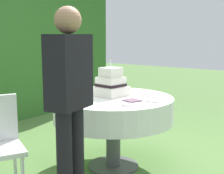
{
  "coord_description": "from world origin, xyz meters",
  "views": [
    {
      "loc": [
        -2.63,
        -1.97,
        1.4
      ],
      "look_at": [
        0.02,
        0.03,
        0.86
      ],
      "focal_mm": 51.9,
      "sensor_mm": 36.0,
      "label": 1
    }
  ],
  "objects_px": {
    "serving_plate_near": "(145,92)",
    "serving_plate_right": "(154,101)",
    "serving_plate_far": "(153,96)",
    "napkin_stack": "(132,100)",
    "cake_table": "(113,110)",
    "standing_person": "(69,98)",
    "serving_plate_left": "(128,105)",
    "wedding_cake": "(111,84)"
  },
  "relations": [
    {
      "from": "serving_plate_far",
      "to": "serving_plate_left",
      "type": "height_order",
      "value": "same"
    },
    {
      "from": "wedding_cake",
      "to": "serving_plate_left",
      "type": "height_order",
      "value": "wedding_cake"
    },
    {
      "from": "serving_plate_right",
      "to": "napkin_stack",
      "type": "height_order",
      "value": "same"
    },
    {
      "from": "serving_plate_far",
      "to": "serving_plate_left",
      "type": "bearing_deg",
      "value": -175.66
    },
    {
      "from": "napkin_stack",
      "to": "standing_person",
      "type": "distance_m",
      "value": 0.89
    },
    {
      "from": "cake_table",
      "to": "standing_person",
      "type": "relative_size",
      "value": 0.78
    },
    {
      "from": "serving_plate_far",
      "to": "standing_person",
      "type": "bearing_deg",
      "value": 178.84
    },
    {
      "from": "serving_plate_far",
      "to": "napkin_stack",
      "type": "bearing_deg",
      "value": 172.75
    },
    {
      "from": "cake_table",
      "to": "serving_plate_left",
      "type": "bearing_deg",
      "value": -124.17
    },
    {
      "from": "serving_plate_near",
      "to": "serving_plate_far",
      "type": "relative_size",
      "value": 0.81
    },
    {
      "from": "serving_plate_left",
      "to": "standing_person",
      "type": "distance_m",
      "value": 0.71
    },
    {
      "from": "cake_table",
      "to": "serving_plate_right",
      "type": "height_order",
      "value": "serving_plate_right"
    },
    {
      "from": "wedding_cake",
      "to": "serving_plate_far",
      "type": "height_order",
      "value": "wedding_cake"
    },
    {
      "from": "serving_plate_right",
      "to": "cake_table",
      "type": "bearing_deg",
      "value": 98.98
    },
    {
      "from": "standing_person",
      "to": "serving_plate_right",
      "type": "bearing_deg",
      "value": -9.13
    },
    {
      "from": "serving_plate_far",
      "to": "serving_plate_right",
      "type": "height_order",
      "value": "same"
    },
    {
      "from": "serving_plate_far",
      "to": "serving_plate_left",
      "type": "relative_size",
      "value": 1.21
    },
    {
      "from": "cake_table",
      "to": "wedding_cake",
      "type": "relative_size",
      "value": 3.15
    },
    {
      "from": "wedding_cake",
      "to": "serving_plate_near",
      "type": "height_order",
      "value": "wedding_cake"
    },
    {
      "from": "serving_plate_near",
      "to": "serving_plate_right",
      "type": "height_order",
      "value": "same"
    },
    {
      "from": "serving_plate_far",
      "to": "serving_plate_right",
      "type": "distance_m",
      "value": 0.25
    },
    {
      "from": "serving_plate_near",
      "to": "standing_person",
      "type": "distance_m",
      "value": 1.37
    },
    {
      "from": "serving_plate_left",
      "to": "napkin_stack",
      "type": "bearing_deg",
      "value": 23.52
    },
    {
      "from": "wedding_cake",
      "to": "serving_plate_near",
      "type": "distance_m",
      "value": 0.44
    },
    {
      "from": "wedding_cake",
      "to": "serving_plate_far",
      "type": "xyz_separation_m",
      "value": [
        0.23,
        -0.38,
        -0.11
      ]
    },
    {
      "from": "cake_table",
      "to": "standing_person",
      "type": "xyz_separation_m",
      "value": [
        -0.92,
        -0.28,
        0.3
      ]
    },
    {
      "from": "serving_plate_far",
      "to": "standing_person",
      "type": "height_order",
      "value": "standing_person"
    },
    {
      "from": "serving_plate_near",
      "to": "serving_plate_far",
      "type": "height_order",
      "value": "same"
    },
    {
      "from": "cake_table",
      "to": "serving_plate_left",
      "type": "distance_m",
      "value": 0.44
    },
    {
      "from": "serving_plate_far",
      "to": "serving_plate_near",
      "type": "bearing_deg",
      "value": 50.85
    },
    {
      "from": "cake_table",
      "to": "serving_plate_near",
      "type": "xyz_separation_m",
      "value": [
        0.42,
        -0.13,
        0.14
      ]
    },
    {
      "from": "serving_plate_far",
      "to": "cake_table",
      "type": "bearing_deg",
      "value": 131.86
    },
    {
      "from": "wedding_cake",
      "to": "serving_plate_right",
      "type": "relative_size",
      "value": 2.68
    },
    {
      "from": "standing_person",
      "to": "wedding_cake",
      "type": "bearing_deg",
      "value": 19.91
    },
    {
      "from": "serving_plate_left",
      "to": "napkin_stack",
      "type": "relative_size",
      "value": 0.83
    },
    {
      "from": "wedding_cake",
      "to": "napkin_stack",
      "type": "xyz_separation_m",
      "value": [
        -0.09,
        -0.33,
        -0.11
      ]
    },
    {
      "from": "napkin_stack",
      "to": "standing_person",
      "type": "xyz_separation_m",
      "value": [
        -0.87,
        -0.02,
        0.17
      ]
    },
    {
      "from": "serving_plate_near",
      "to": "serving_plate_far",
      "type": "distance_m",
      "value": 0.23
    },
    {
      "from": "cake_table",
      "to": "standing_person",
      "type": "height_order",
      "value": "standing_person"
    },
    {
      "from": "serving_plate_far",
      "to": "napkin_stack",
      "type": "xyz_separation_m",
      "value": [
        -0.33,
        0.04,
        -0.0
      ]
    },
    {
      "from": "serving_plate_near",
      "to": "standing_person",
      "type": "relative_size",
      "value": 0.07
    },
    {
      "from": "serving_plate_right",
      "to": "standing_person",
      "type": "relative_size",
      "value": 0.09
    }
  ]
}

